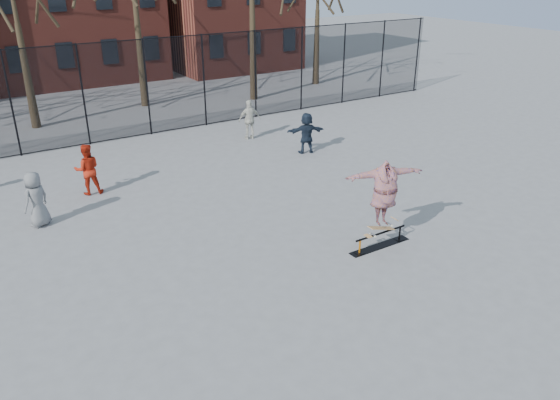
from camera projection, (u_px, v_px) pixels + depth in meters
ground at (298, 279)px, 12.84m from camera, size 100.00×100.00×0.00m
skate_rail at (380, 241)px, 14.26m from camera, size 1.87×0.29×0.41m
skateboard at (381, 230)px, 14.14m from camera, size 0.90×0.21×0.11m
skater at (384, 198)px, 13.77m from camera, size 2.20×1.11×1.73m
bystander_grey at (36, 199)px, 15.14m from camera, size 0.93×0.86×1.60m
bystander_red at (87, 169)px, 17.22m from camera, size 0.90×0.76×1.65m
bystander_white at (250, 120)px, 22.55m from camera, size 1.02×0.57×1.64m
bystander_navy at (306, 133)px, 20.92m from camera, size 1.54×0.90×1.59m
fence at (118, 90)px, 22.03m from camera, size 34.03×0.07×4.00m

